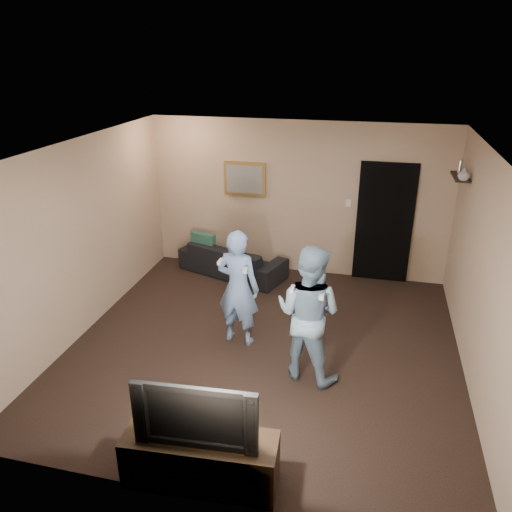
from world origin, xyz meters
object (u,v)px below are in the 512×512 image
(sofa, at_px, (233,259))
(wii_player_right, at_px, (308,313))
(television, at_px, (198,410))
(wii_player_left, at_px, (238,288))
(tv_console, at_px, (201,459))

(sofa, distance_m, wii_player_right, 3.12)
(television, bearing_deg, wii_player_right, 65.35)
(television, height_order, wii_player_right, wii_player_right)
(sofa, height_order, television, television)
(wii_player_left, xyz_separation_m, wii_player_right, (0.98, -0.53, 0.04))
(wii_player_left, height_order, wii_player_right, wii_player_right)
(sofa, distance_m, wii_player_left, 2.22)
(tv_console, bearing_deg, wii_player_right, 65.35)
(television, relative_size, wii_player_right, 0.65)
(sofa, bearing_deg, television, 121.71)
(wii_player_right, bearing_deg, sofa, 122.72)
(sofa, xyz_separation_m, television, (0.97, -4.40, 0.54))
(television, relative_size, wii_player_left, 0.68)
(sofa, xyz_separation_m, wii_player_left, (0.67, -2.05, 0.52))
(tv_console, distance_m, wii_player_right, 2.04)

